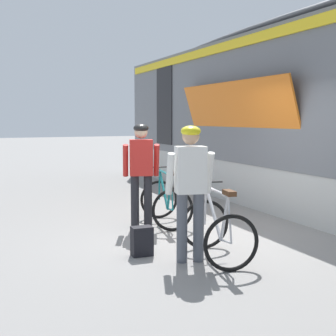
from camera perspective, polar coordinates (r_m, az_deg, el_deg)
The scene contains 6 objects.
ground_plane at distance 7.43m, azimuth 5.63°, elevation -8.32°, with size 80.00×80.00×0.00m, color gray.
cyclist_near_in_white at distance 5.90m, azimuth 2.79°, elevation -1.63°, with size 0.65×0.39×1.76m.
cyclist_far_in_red at distance 7.73m, azimuth -3.33°, elevation 0.21°, with size 0.66×0.43×1.76m.
bicycle_near_silver at distance 6.13m, azimuth 6.09°, elevation -7.58°, with size 0.88×1.17×0.99m.
bicycle_far_teal at distance 8.07m, azimuth -0.29°, elevation -4.20°, with size 0.88×1.17×0.99m.
backpack_on_platform at distance 6.32m, azimuth -3.24°, elevation -9.01°, with size 0.28×0.18×0.40m, color black.
Camera 1 is at (-3.51, -6.28, 1.85)m, focal length 49.33 mm.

